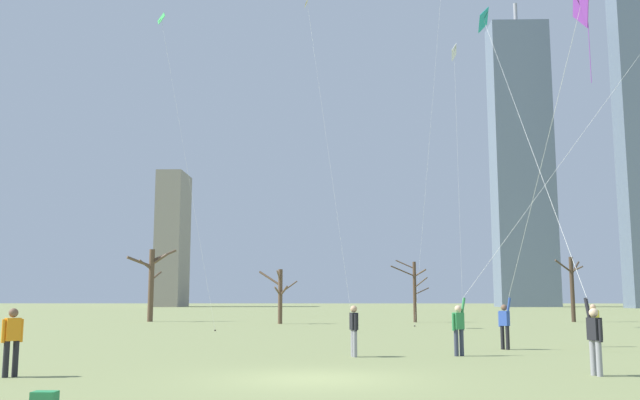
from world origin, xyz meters
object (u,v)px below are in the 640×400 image
(kite_flyer_midfield_center_teal, at_px, (556,227))
(distant_kite_drifting_right_white, at_px, (455,68))
(bare_tree_left_of_center, at_px, (572,286))
(bare_tree_leftmost, at_px, (280,294))
(bare_tree_rightmost, at_px, (414,289))
(kite_flyer_far_back_red, at_px, (501,264))
(bystander_strolling_midfield, at_px, (354,328))
(distant_kite_drifting_left_yellow, at_px, (311,30))
(kite_flyer_foreground_left_purple, at_px, (520,258))
(bystander_watching_nearby, at_px, (594,323))
(distant_kite_high_overhead_orange, at_px, (441,1))
(distant_kite_low_near_trees_green, at_px, (166,43))
(bystander_far_off_by_trees, at_px, (12,338))
(bare_tree_far_right_edge, at_px, (151,280))

(kite_flyer_midfield_center_teal, distance_m, distant_kite_drifting_right_white, 25.99)
(bare_tree_left_of_center, height_order, bare_tree_leftmost, bare_tree_left_of_center)
(bare_tree_left_of_center, distance_m, bare_tree_rightmost, 12.35)
(kite_flyer_far_back_red, xyz_separation_m, bare_tree_rightmost, (0.24, 29.39, -0.47))
(bystander_strolling_midfield, relative_size, distant_kite_drifting_left_yellow, 0.08)
(kite_flyer_foreground_left_purple, xyz_separation_m, bystander_watching_nearby, (3.35, 2.48, -2.35))
(bystander_watching_nearby, xyz_separation_m, distant_kite_high_overhead_orange, (-2.49, 19.41, 21.74))
(distant_kite_low_near_trees_green, bearing_deg, kite_flyer_far_back_red, -46.25)
(kite_flyer_far_back_red, bearing_deg, kite_flyer_foreground_left_purple, 39.58)
(distant_kite_high_overhead_orange, relative_size, bare_tree_left_of_center, 5.14)
(kite_flyer_far_back_red, distance_m, bystander_far_off_by_trees, 15.44)
(bare_tree_far_right_edge, bearing_deg, bare_tree_leftmost, -21.62)
(bare_tree_rightmost, height_order, bare_tree_leftmost, bare_tree_rightmost)
(bystander_watching_nearby, bearing_deg, bare_tree_left_of_center, 73.03)
(bystander_strolling_midfield, bearing_deg, kite_flyer_foreground_left_purple, 20.82)
(bystander_far_off_by_trees, height_order, distant_kite_drifting_right_white, distant_kite_drifting_right_white)
(distant_kite_drifting_left_yellow, bearing_deg, kite_flyer_midfield_center_teal, -69.81)
(distant_kite_high_overhead_orange, bearing_deg, kite_flyer_far_back_red, -94.37)
(distant_kite_drifting_left_yellow, bearing_deg, kite_flyer_far_back_red, -68.06)
(bystander_strolling_midfield, bearing_deg, distant_kite_low_near_trees_green, 121.09)
(bystander_watching_nearby, bearing_deg, distant_kite_drifting_left_yellow, 127.79)
(kite_flyer_far_back_red, distance_m, bystander_watching_nearby, 5.70)
(bare_tree_rightmost, xyz_separation_m, bare_tree_leftmost, (-10.03, -3.30, -0.38))
(distant_kite_drifting_left_yellow, bearing_deg, bystander_far_off_by_trees, -103.63)
(kite_flyer_midfield_center_teal, bearing_deg, bare_tree_left_of_center, 71.03)
(bystander_strolling_midfield, height_order, distant_kite_drifting_right_white, distant_kite_drifting_right_white)
(bare_tree_left_of_center, bearing_deg, bystander_far_off_by_trees, -124.43)
(distant_kite_drifting_left_yellow, xyz_separation_m, bare_tree_far_right_edge, (-12.99, 12.24, -15.47))
(distant_kite_drifting_right_white, height_order, bare_tree_leftmost, distant_kite_drifting_right_white)
(distant_kite_low_near_trees_green, bearing_deg, distant_kite_high_overhead_orange, 17.31)
(kite_flyer_far_back_red, xyz_separation_m, bystander_far_off_by_trees, (-13.40, -7.38, -2.10))
(distant_kite_high_overhead_orange, height_order, bare_tree_left_of_center, distant_kite_high_overhead_orange)
(kite_flyer_far_back_red, height_order, distant_kite_high_overhead_orange, distant_kite_high_overhead_orange)
(distant_kite_drifting_left_yellow, xyz_separation_m, bare_tree_left_of_center, (19.78, 12.47, -15.96))
(bystander_watching_nearby, relative_size, bystander_strolling_midfield, 1.00)
(distant_kite_low_near_trees_green, relative_size, distant_kite_drifting_left_yellow, 0.92)
(bystander_watching_nearby, distance_m, distant_kite_low_near_trees_green, 29.80)
(kite_flyer_far_back_red, distance_m, kite_flyer_foreground_left_purple, 1.16)
(bare_tree_far_right_edge, height_order, bare_tree_rightmost, bare_tree_far_right_edge)
(distant_kite_drifting_right_white, relative_size, bare_tree_far_right_edge, 3.20)
(bystander_far_off_by_trees, distance_m, bare_tree_leftmost, 33.69)
(kite_flyer_foreground_left_purple, xyz_separation_m, bare_tree_leftmost, (-10.67, 25.37, -1.11))
(distant_kite_high_overhead_orange, bearing_deg, kite_flyer_foreground_left_purple, -92.24)
(distant_kite_low_near_trees_green, bearing_deg, bystander_watching_nearby, -33.95)
(bare_tree_far_right_edge, bearing_deg, distant_kite_high_overhead_orange, -19.11)
(bare_tree_rightmost, bearing_deg, bystander_far_off_by_trees, -110.34)
(kite_flyer_far_back_red, bearing_deg, bare_tree_far_right_edge, 123.80)
(bystander_strolling_midfield, xyz_separation_m, distant_kite_drifting_right_white, (7.03, 20.49, 15.55))
(bystander_strolling_midfield, xyz_separation_m, bare_tree_far_right_edge, (-15.14, 31.77, 2.32))
(bystander_watching_nearby, bearing_deg, bare_tree_leftmost, 121.48)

